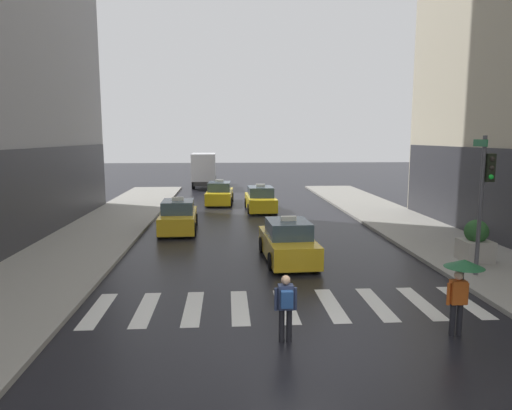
% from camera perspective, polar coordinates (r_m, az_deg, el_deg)
% --- Properties ---
extents(ground_plane, '(160.00, 160.00, 0.00)m').
position_cam_1_polar(ground_plane, '(11.19, 5.75, -17.65)').
color(ground_plane, black).
extents(crosswalk_markings, '(11.30, 2.80, 0.01)m').
position_cam_1_polar(crosswalk_markings, '(13.91, 3.69, -12.26)').
color(crosswalk_markings, silver).
rests_on(crosswalk_markings, ground).
extents(traffic_light_pole, '(0.44, 0.84, 4.80)m').
position_cam_1_polar(traffic_light_pole, '(17.55, 26.27, 2.12)').
color(traffic_light_pole, '#47474C').
rests_on(traffic_light_pole, curb_right).
extents(taxi_lead, '(2.10, 4.62, 1.80)m').
position_cam_1_polar(taxi_lead, '(18.67, 3.93, -4.59)').
color(taxi_lead, gold).
rests_on(taxi_lead, ground).
extents(taxi_second, '(2.04, 4.59, 1.80)m').
position_cam_1_polar(taxi_second, '(24.76, -9.52, -1.48)').
color(taxi_second, gold).
rests_on(taxi_second, ground).
extents(taxi_third, '(2.02, 4.58, 1.80)m').
position_cam_1_polar(taxi_third, '(31.14, 0.54, 0.64)').
color(taxi_third, yellow).
rests_on(taxi_third, ground).
extents(taxi_fourth, '(2.10, 4.62, 1.80)m').
position_cam_1_polar(taxi_fourth, '(34.42, -4.50, 1.35)').
color(taxi_fourth, yellow).
rests_on(taxi_fourth, ground).
extents(box_truck, '(2.39, 7.58, 3.35)m').
position_cam_1_polar(box_truck, '(45.90, -6.39, 4.48)').
color(box_truck, '#2D2D2D').
rests_on(box_truck, ground).
extents(pedestrian_with_umbrella, '(0.96, 0.96, 1.94)m').
position_cam_1_polar(pedestrian_with_umbrella, '(12.56, 23.96, -8.01)').
color(pedestrian_with_umbrella, black).
rests_on(pedestrian_with_umbrella, ground).
extents(pedestrian_with_backpack, '(0.55, 0.43, 1.65)m').
position_cam_1_polar(pedestrian_with_backpack, '(11.31, 3.68, -11.97)').
color(pedestrian_with_backpack, black).
rests_on(pedestrian_with_backpack, ground).
extents(planter_near_corner, '(1.10, 1.10, 1.60)m').
position_cam_1_polar(planter_near_corner, '(19.89, 25.37, -4.15)').
color(planter_near_corner, '#A8A399').
rests_on(planter_near_corner, curb_right).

